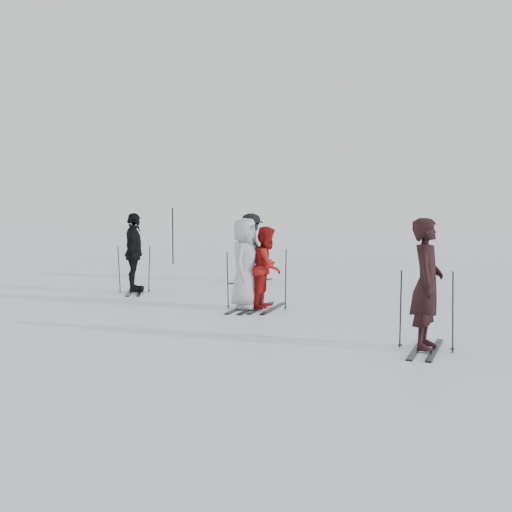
{
  "coord_description": "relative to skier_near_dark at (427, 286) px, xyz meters",
  "views": [
    {
      "loc": [
        2.13,
        -13.22,
        2.01
      ],
      "look_at": [
        0.0,
        1.0,
        1.0
      ],
      "focal_mm": 45.0,
      "sensor_mm": 36.0,
      "label": 1
    }
  ],
  "objects": [
    {
      "name": "skis_near_dark",
      "position": [
        0.0,
        0.0,
        -0.34
      ],
      "size": [
        1.79,
        1.21,
        1.19
      ],
      "primitive_type": null,
      "rotation": [
        0.0,
        0.0,
        1.34
      ],
      "color": "black",
      "rests_on": "ground"
    },
    {
      "name": "skis_uphill_far",
      "position": [
        -3.91,
        8.57,
        -0.29
      ],
      "size": [
        2.02,
        1.6,
        1.31
      ],
      "primitive_type": null,
      "rotation": [
        0.0,
        0.0,
        1.15
      ],
      "color": "black",
      "rests_on": "ground"
    },
    {
      "name": "skier_red",
      "position": [
        -2.78,
        3.57,
        -0.11
      ],
      "size": [
        0.74,
        0.89,
        1.67
      ],
      "primitive_type": "imported",
      "rotation": [
        0.0,
        0.0,
        1.42
      ],
      "color": "maroon",
      "rests_on": "ground"
    },
    {
      "name": "skier_uphill_far",
      "position": [
        -3.91,
        8.57,
        0.02
      ],
      "size": [
        1.16,
        1.42,
        1.92
      ],
      "primitive_type": "imported",
      "rotation": [
        0.0,
        0.0,
        1.15
      ],
      "color": "black",
      "rests_on": "ground"
    },
    {
      "name": "skis_red",
      "position": [
        -2.78,
        3.57,
        -0.3
      ],
      "size": [
        1.87,
        1.17,
        1.28
      ],
      "primitive_type": null,
      "rotation": [
        0.0,
        0.0,
        1.42
      ],
      "color": "black",
      "rests_on": "ground"
    },
    {
      "name": "skis_uphill_left",
      "position": [
        -6.37,
        5.69,
        -0.34
      ],
      "size": [
        1.81,
        1.28,
        1.19
      ],
      "primitive_type": null,
      "rotation": [
        0.0,
        0.0,
        1.85
      ],
      "color": "black",
      "rests_on": "ground"
    },
    {
      "name": "piste_marker",
      "position": [
        -7.79,
        14.14,
        0.13
      ],
      "size": [
        0.05,
        0.05,
        2.14
      ],
      "primitive_type": "cylinder",
      "rotation": [
        0.0,
        0.0,
        0.11
      ],
      "color": "black",
      "rests_on": "ground"
    },
    {
      "name": "skier_uphill_left",
      "position": [
        -6.37,
        5.69,
        0.03
      ],
      "size": [
        0.77,
        1.22,
        1.94
      ],
      "primitive_type": "imported",
      "rotation": [
        0.0,
        0.0,
        1.85
      ],
      "color": "black",
      "rests_on": "ground"
    },
    {
      "name": "skier_near_dark",
      "position": [
        0.0,
        0.0,
        0.0
      ],
      "size": [
        0.59,
        0.77,
        1.88
      ],
      "primitive_type": "imported",
      "rotation": [
        0.0,
        0.0,
        1.34
      ],
      "color": "black",
      "rests_on": "ground"
    },
    {
      "name": "skier_grey",
      "position": [
        -3.23,
        3.46,
        -0.02
      ],
      "size": [
        0.7,
        0.97,
        1.84
      ],
      "primitive_type": "imported",
      "rotation": [
        0.0,
        0.0,
        1.44
      ],
      "color": "#A8ADB2",
      "rests_on": "ground"
    },
    {
      "name": "skis_grey",
      "position": [
        -3.23,
        3.46,
        -0.34
      ],
      "size": [
        1.76,
        1.09,
        1.21
      ],
      "primitive_type": null,
      "rotation": [
        0.0,
        0.0,
        1.44
      ],
      "color": "black",
      "rests_on": "ground"
    },
    {
      "name": "ground",
      "position": [
        -3.2,
        3.81,
        -0.94
      ],
      "size": [
        120.0,
        120.0,
        0.0
      ],
      "primitive_type": "plane",
      "color": "silver",
      "rests_on": "ground"
    }
  ]
}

